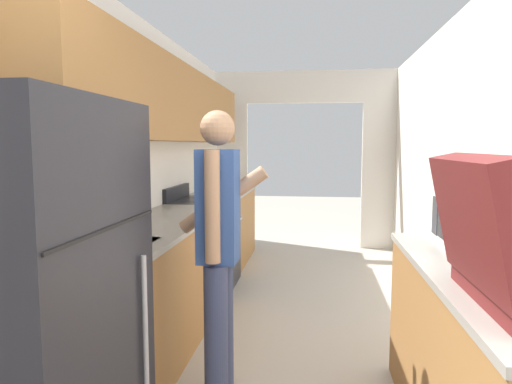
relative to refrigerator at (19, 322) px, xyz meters
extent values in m
cube|color=white|center=(-0.39, 1.66, 0.44)|extent=(0.06, 7.95, 2.50)
cube|color=#9E6B38|center=(-0.20, 2.59, 1.02)|extent=(0.32, 4.32, 0.67)
cube|color=white|center=(2.20, 1.66, 0.44)|extent=(0.06, 7.95, 2.50)
cube|color=white|center=(-0.24, 5.06, 0.21)|extent=(0.65, 0.06, 2.05)
cube|color=white|center=(2.04, 5.06, 0.21)|extent=(0.65, 0.06, 2.05)
cube|color=white|center=(0.90, 5.06, 1.46)|extent=(2.93, 0.06, 0.45)
cube|color=#9E6B38|center=(-0.06, 1.54, -0.38)|extent=(0.60, 2.20, 0.87)
cube|color=gray|center=(-0.06, 1.53, 0.07)|extent=(0.62, 2.21, 0.03)
cube|color=#9E6B38|center=(-0.06, 4.09, -0.38)|extent=(0.60, 1.33, 0.87)
cube|color=gray|center=(-0.06, 4.09, 0.07)|extent=(0.62, 1.34, 0.03)
cube|color=#9EA3A8|center=(-0.06, 0.93, 0.09)|extent=(0.42, 0.44, 0.00)
cube|color=#9E6B38|center=(1.87, 0.57, -0.38)|extent=(0.60, 1.76, 0.87)
cube|color=gray|center=(1.87, 0.57, 0.07)|extent=(0.62, 1.79, 0.03)
cube|color=black|center=(0.00, 0.00, 0.00)|extent=(0.72, 0.83, 1.63)
cube|color=black|center=(0.36, 0.00, 0.36)|extent=(0.01, 0.80, 0.01)
cylinder|color=#99999E|center=(0.38, 0.27, -0.13)|extent=(0.02, 0.02, 0.65)
cube|color=black|center=(-0.05, 3.03, -0.36)|extent=(0.62, 0.79, 0.90)
cube|color=black|center=(0.26, 3.03, -0.36)|extent=(0.01, 0.53, 0.27)
cylinder|color=#B7B7BC|center=(0.28, 3.03, -0.14)|extent=(0.02, 0.63, 0.02)
cube|color=black|center=(-0.34, 3.03, 0.16)|extent=(0.04, 0.79, 0.14)
cylinder|color=#232328|center=(0.07, 2.85, 0.09)|extent=(0.16, 0.16, 0.01)
cylinder|color=#232328|center=(0.07, 3.20, 0.09)|extent=(0.16, 0.16, 0.01)
cylinder|color=#232328|center=(-0.17, 2.85, 0.09)|extent=(0.16, 0.16, 0.01)
cylinder|color=#232328|center=(-0.17, 3.20, 0.09)|extent=(0.16, 0.16, 0.01)
cylinder|color=#384266|center=(0.55, 0.84, -0.40)|extent=(0.13, 0.13, 0.82)
cylinder|color=#384266|center=(0.55, 1.01, -0.40)|extent=(0.13, 0.13, 0.82)
cube|color=#335193|center=(0.55, 0.93, 0.32)|extent=(0.21, 0.21, 0.62)
cylinder|color=tan|center=(0.55, 0.78, 0.33)|extent=(0.08, 0.08, 0.59)
cylinder|color=tan|center=(0.55, 1.07, 0.33)|extent=(0.53, 0.08, 0.40)
sphere|color=tan|center=(0.55, 0.93, 0.74)|extent=(0.19, 0.19, 0.19)
cube|color=#5B1919|center=(1.64, 0.15, 0.39)|extent=(0.20, 0.65, 0.46)
cube|color=#2D2D33|center=(1.87, 0.49, 0.34)|extent=(0.27, 0.02, 0.10)
cube|color=white|center=(1.96, 1.06, 0.24)|extent=(0.38, 0.53, 0.30)
cube|color=black|center=(1.77, 1.01, 0.24)|extent=(0.01, 0.32, 0.21)
cube|color=#38383D|center=(1.77, 1.24, 0.24)|extent=(0.01, 0.11, 0.22)
camera|label=1|loc=(1.07, -1.49, 0.65)|focal=32.00mm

